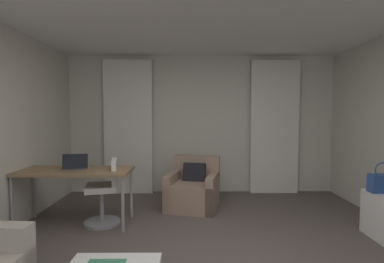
# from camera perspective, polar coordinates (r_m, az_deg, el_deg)

# --- Properties ---
(wall_window) EXTENTS (5.12, 0.06, 2.60)m
(wall_window) POSITION_cam_1_polar(r_m,az_deg,el_deg) (5.65, 1.81, 1.40)
(wall_window) COLOR beige
(wall_window) RESTS_ON ground
(curtain_left_panel) EXTENTS (0.90, 0.06, 2.50)m
(curtain_left_panel) POSITION_cam_1_polar(r_m,az_deg,el_deg) (5.64, -12.25, 0.81)
(curtain_left_panel) COLOR silver
(curtain_left_panel) RESTS_ON ground
(curtain_right_panel) EXTENTS (0.90, 0.06, 2.50)m
(curtain_right_panel) POSITION_cam_1_polar(r_m,az_deg,el_deg) (5.74, 15.70, 0.81)
(curtain_right_panel) COLOR silver
(curtain_right_panel) RESTS_ON ground
(armchair) EXTENTS (0.92, 0.92, 0.79)m
(armchair) POSITION_cam_1_polar(r_m,az_deg,el_deg) (4.79, 0.22, -11.32)
(armchair) COLOR #997A66
(armchair) RESTS_ON ground
(desk) EXTENTS (1.50, 0.65, 0.75)m
(desk) POSITION_cam_1_polar(r_m,az_deg,el_deg) (4.30, -21.72, -7.63)
(desk) COLOR olive
(desk) RESTS_ON ground
(desk_chair) EXTENTS (0.48, 0.48, 0.88)m
(desk_chair) POSITION_cam_1_polar(r_m,az_deg,el_deg) (4.26, -16.54, -11.75)
(desk_chair) COLOR gray
(desk_chair) RESTS_ON ground
(laptop) EXTENTS (0.37, 0.31, 0.22)m
(laptop) POSITION_cam_1_polar(r_m,az_deg,el_deg) (4.29, -21.55, -6.23)
(laptop) COLOR #ADADB2
(laptop) RESTS_ON desk
(handbag_primary) EXTENTS (0.30, 0.14, 0.37)m
(handbag_primary) POSITION_cam_1_polar(r_m,az_deg,el_deg) (4.27, 32.94, -8.30)
(handbag_primary) COLOR #335193
(handbag_primary) RESTS_ON tv_console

